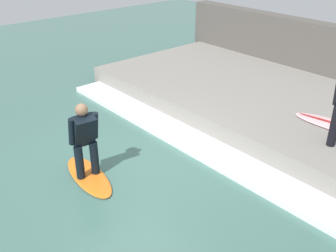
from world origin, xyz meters
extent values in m
plane|color=#426B60|center=(0.00, 0.00, 0.00)|extent=(28.00, 28.00, 0.00)
cube|color=gray|center=(4.07, 0.00, 0.25)|extent=(4.40, 9.20, 0.49)
cube|color=#544F49|center=(6.52, 0.00, 0.92)|extent=(0.50, 9.66, 1.84)
cube|color=white|center=(1.49, 0.00, 0.06)|extent=(0.76, 8.74, 0.12)
ellipsoid|color=orange|center=(-0.86, 0.41, 0.03)|extent=(0.75, 1.66, 0.06)
cylinder|color=black|center=(-1.01, 0.43, 0.38)|extent=(0.16, 0.16, 0.65)
cylinder|color=black|center=(-0.71, 0.39, 0.38)|extent=(0.16, 0.16, 0.65)
cube|color=black|center=(-0.86, 0.41, 1.00)|extent=(0.43, 0.46, 0.63)
sphere|color=#846047|center=(-0.86, 0.41, 1.40)|extent=(0.23, 0.23, 0.23)
cylinder|color=black|center=(-1.08, 0.44, 1.04)|extent=(0.11, 0.19, 0.53)
cylinder|color=black|center=(-0.64, 0.38, 1.04)|extent=(0.11, 0.19, 0.53)
cylinder|color=black|center=(2.84, -2.33, 0.91)|extent=(0.16, 0.16, 0.83)
camera|label=1|loc=(-3.76, -5.19, 4.23)|focal=42.00mm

